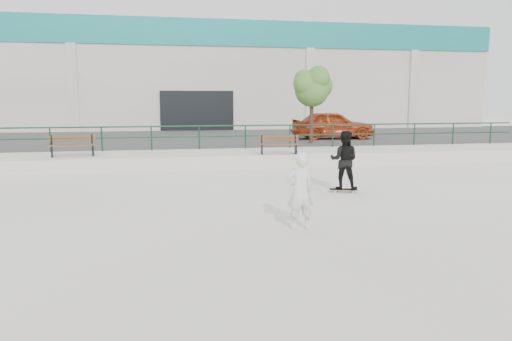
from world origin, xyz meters
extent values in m
plane|color=white|center=(0.00, 0.00, 0.00)|extent=(120.00, 120.00, 0.00)
cube|color=beige|center=(0.00, 9.50, 0.25)|extent=(30.00, 3.00, 0.50)
cube|color=#3F3F3F|center=(0.00, 18.00, 0.25)|extent=(60.00, 14.00, 0.50)
cylinder|color=#153A23|center=(0.00, 10.80, 1.50)|extent=(28.00, 0.06, 0.06)
cylinder|color=#153A23|center=(0.00, 10.80, 1.05)|extent=(28.00, 0.05, 0.05)
cylinder|color=#153A23|center=(-7.00, 10.80, 1.00)|extent=(0.06, 0.06, 1.00)
cylinder|color=#153A23|center=(-5.00, 10.80, 1.00)|extent=(0.06, 0.06, 1.00)
cylinder|color=#153A23|center=(-3.00, 10.80, 1.00)|extent=(0.06, 0.06, 1.00)
cylinder|color=#153A23|center=(-1.00, 10.80, 1.00)|extent=(0.06, 0.06, 1.00)
cylinder|color=#153A23|center=(1.00, 10.80, 1.00)|extent=(0.06, 0.06, 1.00)
cylinder|color=#153A23|center=(3.00, 10.80, 1.00)|extent=(0.06, 0.06, 1.00)
cylinder|color=#153A23|center=(5.00, 10.80, 1.00)|extent=(0.06, 0.06, 1.00)
cylinder|color=#153A23|center=(7.00, 10.80, 1.00)|extent=(0.06, 0.06, 1.00)
cylinder|color=#153A23|center=(9.00, 10.80, 1.00)|extent=(0.06, 0.06, 1.00)
cylinder|color=#153A23|center=(11.00, 10.80, 1.00)|extent=(0.06, 0.06, 1.00)
cylinder|color=#153A23|center=(13.00, 10.80, 1.00)|extent=(0.06, 0.06, 1.00)
cube|color=silver|center=(0.00, 32.00, 4.00)|extent=(44.00, 16.00, 8.00)
cube|color=#187C7A|center=(0.00, 32.00, 7.10)|extent=(44.20, 16.20, 1.80)
cube|color=black|center=(0.00, 23.95, 1.60)|extent=(5.00, 0.15, 3.20)
cube|color=silver|center=(-8.00, 23.90, 3.10)|extent=(0.60, 0.25, 6.20)
cube|color=silver|center=(8.00, 23.90, 3.10)|extent=(0.60, 0.25, 6.20)
cube|color=silver|center=(16.00, 23.90, 3.10)|extent=(0.60, 0.25, 6.20)
cube|color=brown|center=(-5.88, 8.99, 0.91)|extent=(1.73, 0.40, 0.04)
cube|color=brown|center=(-5.90, 9.16, 0.91)|extent=(1.73, 0.40, 0.04)
cube|color=brown|center=(-5.93, 9.33, 0.91)|extent=(1.73, 0.40, 0.04)
cube|color=brown|center=(-5.95, 9.40, 1.10)|extent=(1.71, 0.32, 0.10)
cube|color=brown|center=(-5.95, 9.40, 1.23)|extent=(1.71, 0.32, 0.10)
cube|color=black|center=(-6.62, 9.04, 0.70)|extent=(0.14, 0.48, 0.40)
cube|color=black|center=(-6.66, 9.28, 1.10)|extent=(0.06, 0.06, 0.40)
cube|color=black|center=(-5.19, 9.28, 0.70)|extent=(0.14, 0.48, 0.40)
cube|color=black|center=(-5.23, 9.52, 1.10)|extent=(0.06, 0.06, 0.40)
cube|color=brown|center=(1.88, 8.24, 0.88)|extent=(1.60, 0.37, 0.04)
cube|color=brown|center=(1.91, 8.40, 0.88)|extent=(1.60, 0.37, 0.04)
cube|color=brown|center=(1.93, 8.56, 0.88)|extent=(1.60, 0.37, 0.04)
cube|color=brown|center=(1.94, 8.63, 1.05)|extent=(1.58, 0.30, 0.09)
cube|color=brown|center=(1.94, 8.63, 1.18)|extent=(1.58, 0.30, 0.09)
cube|color=black|center=(1.25, 8.51, 0.69)|extent=(0.13, 0.45, 0.37)
cube|color=black|center=(1.29, 8.74, 1.05)|extent=(0.06, 0.05, 0.37)
cube|color=black|center=(2.56, 8.29, 0.69)|extent=(0.13, 0.45, 0.37)
cube|color=black|center=(2.60, 8.52, 1.05)|extent=(0.06, 0.05, 0.37)
cylinder|color=#472C23|center=(4.62, 12.79, 1.61)|extent=(0.18, 0.18, 2.22)
sphere|color=#3B6E28|center=(4.62, 12.79, 3.09)|extent=(1.66, 1.66, 1.66)
sphere|color=#3B6E28|center=(5.08, 13.07, 3.27)|extent=(1.29, 1.29, 1.29)
sphere|color=#3B6E28|center=(4.25, 12.60, 3.37)|extent=(1.20, 1.20, 1.20)
sphere|color=#3B6E28|center=(4.81, 12.42, 3.64)|extent=(1.11, 1.11, 1.11)
sphere|color=#3B6E28|center=(4.34, 13.16, 3.55)|extent=(1.02, 1.02, 1.02)
imported|color=#A33414|center=(6.59, 15.22, 1.25)|extent=(4.56, 2.17, 1.50)
cube|color=black|center=(2.41, 2.75, 0.09)|extent=(0.81, 0.40, 0.02)
cube|color=brown|center=(2.41, 2.75, 0.07)|extent=(0.81, 0.40, 0.01)
cube|color=#95959A|center=(2.16, 2.82, 0.04)|extent=(0.10, 0.17, 0.03)
cube|color=#95959A|center=(2.66, 2.68, 0.04)|extent=(0.10, 0.17, 0.03)
cylinder|color=beige|center=(2.13, 2.72, 0.03)|extent=(0.06, 0.04, 0.06)
cylinder|color=beige|center=(2.18, 2.91, 0.03)|extent=(0.06, 0.04, 0.06)
cylinder|color=beige|center=(2.63, 2.58, 0.03)|extent=(0.06, 0.04, 0.06)
cylinder|color=beige|center=(2.68, 2.77, 0.03)|extent=(0.06, 0.04, 0.06)
imported|color=black|center=(2.41, 2.75, 0.92)|extent=(1.00, 0.92, 1.66)
imported|color=silver|center=(0.02, -0.97, 0.80)|extent=(0.62, 0.44, 1.59)
camera|label=1|loc=(-2.80, -10.51, 2.64)|focal=35.00mm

